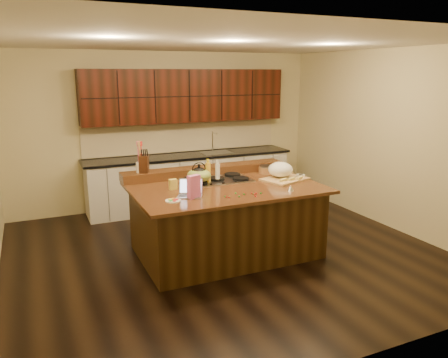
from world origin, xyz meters
name	(u,v)px	position (x,y,z in m)	size (l,w,h in m)	color
room	(226,153)	(0.00, 0.00, 1.35)	(5.52, 5.02, 2.72)	black
island	(226,219)	(0.00, 0.00, 0.46)	(2.40, 1.60, 0.92)	black
back_ledge	(205,171)	(0.00, 0.70, 0.98)	(2.40, 0.30, 0.12)	black
cooktop	(216,180)	(0.00, 0.30, 0.94)	(0.92, 0.52, 0.05)	gray
back_counter	(189,152)	(0.30, 2.23, 0.98)	(3.70, 0.66, 2.40)	silver
kettle	(199,175)	(-0.30, 0.17, 1.06)	(0.22, 0.22, 0.19)	black
green_bowl	(199,175)	(-0.30, 0.17, 1.05)	(0.31, 0.31, 0.17)	olive
laptop	(190,192)	(-0.58, -0.25, 0.97)	(0.35, 0.33, 0.20)	#B7B7BC
oil_bottle	(208,173)	(-0.15, 0.23, 1.06)	(0.07, 0.07, 0.27)	gold
vinegar_bottle	(218,173)	(-0.02, 0.22, 1.04)	(0.06, 0.06, 0.25)	silver
wooden_tray	(282,172)	(0.85, 0.02, 1.03)	(0.68, 0.58, 0.24)	tan
ramekin_a	(300,176)	(1.13, 0.00, 0.94)	(0.10, 0.10, 0.04)	white
ramekin_b	(301,176)	(1.15, -0.02, 0.94)	(0.10, 0.10, 0.04)	white
ramekin_c	(285,174)	(0.99, 0.16, 0.94)	(0.10, 0.10, 0.04)	white
strainer_bowl	(267,170)	(0.85, 0.43, 0.97)	(0.24, 0.24, 0.09)	#996B3F
kitchen_timer	(291,188)	(0.64, -0.54, 0.96)	(0.08, 0.08, 0.07)	silver
pink_bag	(194,187)	(-0.57, -0.37, 1.06)	(0.15, 0.08, 0.27)	#CD60A1
candy_plate	(173,201)	(-0.83, -0.38, 0.93)	(0.18, 0.18, 0.01)	white
package_box	(173,184)	(-0.67, 0.11, 0.99)	(0.09, 0.07, 0.13)	#D7C34C
utensil_crock	(141,167)	(-0.93, 0.70, 1.11)	(0.12, 0.12, 0.14)	white
knife_block	(144,164)	(-0.88, 0.70, 1.16)	(0.12, 0.19, 0.23)	black
gumdrop_0	(256,193)	(0.17, -0.51, 0.93)	(0.02, 0.02, 0.02)	red
gumdrop_1	(225,197)	(-0.22, -0.48, 0.93)	(0.02, 0.02, 0.02)	#198C26
gumdrop_2	(239,196)	(-0.06, -0.53, 0.93)	(0.02, 0.02, 0.02)	red
gumdrop_3	(229,197)	(-0.18, -0.51, 0.93)	(0.02, 0.02, 0.02)	#198C26
gumdrop_4	(254,194)	(0.14, -0.53, 0.93)	(0.02, 0.02, 0.02)	red
gumdrop_5	(261,193)	(0.23, -0.52, 0.93)	(0.02, 0.02, 0.02)	#198C26
gumdrop_6	(244,193)	(0.04, -0.45, 0.93)	(0.02, 0.02, 0.02)	red
gumdrop_7	(244,194)	(0.03, -0.48, 0.93)	(0.02, 0.02, 0.02)	#198C26
gumdrop_8	(252,193)	(0.13, -0.49, 0.93)	(0.02, 0.02, 0.02)	red
gumdrop_9	(253,194)	(0.13, -0.51, 0.93)	(0.02, 0.02, 0.02)	#198C26
gumdrop_10	(256,196)	(0.11, -0.61, 0.93)	(0.02, 0.02, 0.02)	red
gumdrop_11	(239,196)	(-0.07, -0.54, 0.93)	(0.02, 0.02, 0.02)	#198C26
gumdrop_12	(227,197)	(-0.22, -0.50, 0.93)	(0.02, 0.02, 0.02)	red
gumdrop_13	(236,193)	(-0.05, -0.40, 0.93)	(0.02, 0.02, 0.02)	#198C26
gumdrop_14	(229,197)	(-0.20, -0.53, 0.93)	(0.02, 0.02, 0.02)	red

